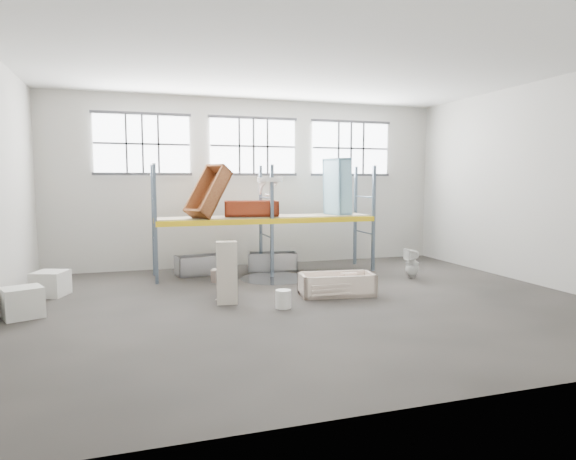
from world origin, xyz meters
name	(u,v)px	position (x,y,z in m)	size (l,w,h in m)	color
floor	(309,304)	(0.00, 0.00, -0.05)	(12.00, 10.00, 0.10)	#443F3A
ceiling	(310,58)	(0.00, 0.00, 5.05)	(12.00, 10.00, 0.10)	silver
wall_back	(253,183)	(0.00, 5.05, 2.50)	(12.00, 0.10, 5.00)	#B6B3A8
wall_front	(466,188)	(0.00, -5.05, 2.50)	(12.00, 0.10, 5.00)	#ADAAA0
wall_right	(541,184)	(6.05, 0.00, 2.50)	(0.10, 10.00, 5.00)	beige
window_left	(142,144)	(-3.20, 4.94, 3.60)	(2.60, 0.04, 1.60)	white
window_mid	(253,146)	(0.00, 4.94, 3.60)	(2.60, 0.04, 1.60)	white
window_right	(351,148)	(3.20, 4.94, 3.60)	(2.60, 0.04, 1.60)	white
rack_upright_la	(155,224)	(-3.00, 2.90, 1.50)	(0.08, 0.08, 3.00)	slate
rack_upright_lb	(153,221)	(-3.00, 4.10, 1.50)	(0.08, 0.08, 3.00)	slate
rack_upright_ma	(272,221)	(0.00, 2.90, 1.50)	(0.08, 0.08, 3.00)	slate
rack_upright_mb	(261,218)	(0.00, 4.10, 1.50)	(0.08, 0.08, 3.00)	slate
rack_upright_ra	(374,219)	(3.00, 2.90, 1.50)	(0.08, 0.08, 3.00)	slate
rack_upright_rb	(355,216)	(3.00, 4.10, 1.50)	(0.08, 0.08, 3.00)	slate
rack_beam_front	(272,221)	(0.00, 2.90, 1.50)	(6.00, 0.10, 0.14)	yellow
rack_beam_back	(261,218)	(0.00, 4.10, 1.50)	(6.00, 0.10, 0.14)	yellow
shelf_deck	(266,217)	(0.00, 3.50, 1.58)	(5.90, 1.10, 0.03)	gray
wet_patch	(274,278)	(0.00, 2.70, 0.00)	(1.80, 1.80, 0.00)	black
bathtub_beige	(337,284)	(0.82, 0.44, 0.24)	(1.66, 0.78, 0.49)	beige
cistern_spare	(348,280)	(1.19, 0.61, 0.28)	(0.37, 0.18, 0.35)	beige
sink_in_tub	(321,287)	(0.53, 0.65, 0.16)	(0.40, 0.40, 0.14)	#C3B0A8
toilet_beige	(222,282)	(-1.69, 0.99, 0.34)	(0.38, 0.67, 0.69)	silver
cistern_tall	(227,273)	(-1.70, 0.40, 0.66)	(0.43, 0.28, 1.32)	beige
toilet_white	(412,263)	(3.50, 1.63, 0.39)	(0.35, 0.36, 0.78)	white
steel_tub_left	(203,265)	(-1.72, 3.86, 0.26)	(1.44, 0.67, 0.53)	#B6B7BD
steel_tub_right	(272,261)	(0.28, 3.87, 0.26)	(1.40, 0.65, 0.51)	#ACAFB3
rust_tub_flat	(251,208)	(-0.43, 3.43, 1.82)	(1.45, 0.68, 0.41)	maroon
rust_tub_tilted	(208,191)	(-1.62, 3.31, 2.29)	(1.47, 0.69, 0.41)	brown
sink_on_shelf	(270,199)	(0.01, 3.13, 2.09)	(0.69, 0.53, 0.61)	silver
blue_tub_upright	(337,187)	(2.14, 3.52, 2.40)	(1.63, 0.77, 0.46)	#7FB6CE
bucket	(283,299)	(-0.68, -0.31, 0.18)	(0.32, 0.32, 0.37)	white
carton_near	(23,302)	(-5.57, 0.52, 0.29)	(0.67, 0.58, 0.58)	silver
carton_far	(50,283)	(-5.34, 2.32, 0.28)	(0.66, 0.66, 0.55)	beige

